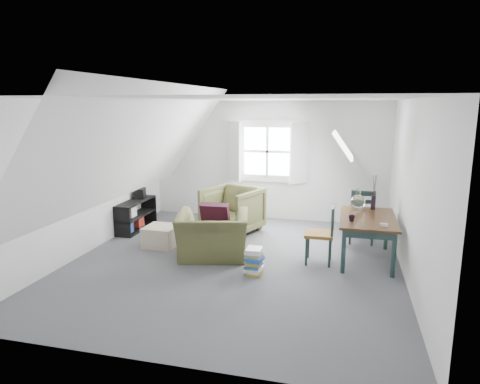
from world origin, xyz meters
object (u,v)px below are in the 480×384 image
(armchair_near, at_px, (213,257))
(armchair_far, at_px, (232,232))
(dining_table, at_px, (368,223))
(dining_chair_near, at_px, (322,233))
(dining_chair_far, at_px, (362,215))
(ottoman, at_px, (161,236))
(media_shelf, at_px, (134,217))
(magazine_stack, at_px, (254,261))

(armchair_near, height_order, armchair_far, armchair_far)
(dining_table, bearing_deg, dining_chair_near, -153.72)
(armchair_near, bearing_deg, armchair_far, -100.69)
(armchair_far, distance_m, dining_table, 2.68)
(dining_chair_far, relative_size, dining_chair_near, 1.07)
(dining_table, xyz_separation_m, dining_chair_near, (-0.68, -0.28, -0.13))
(ottoman, bearing_deg, dining_table, 2.46)
(dining_chair_near, height_order, media_shelf, dining_chair_near)
(armchair_near, relative_size, armchair_far, 1.15)
(dining_chair_near, bearing_deg, magazine_stack, -37.23)
(magazine_stack, bearing_deg, dining_table, 31.40)
(armchair_far, distance_m, dining_chair_near, 2.19)
(dining_chair_far, xyz_separation_m, dining_chair_near, (-0.63, -1.17, -0.03))
(armchair_far, relative_size, dining_chair_far, 0.99)
(dining_table, bearing_deg, armchair_near, -165.47)
(dining_chair_near, bearing_deg, armchair_far, -109.05)
(armchair_near, bearing_deg, ottoman, -29.50)
(armchair_far, height_order, media_shelf, media_shelf)
(armchair_near, height_order, dining_chair_near, dining_chair_near)
(dining_chair_far, height_order, dining_chair_near, dining_chair_far)
(dining_chair_far, bearing_deg, dining_table, 79.21)
(dining_chair_near, relative_size, media_shelf, 0.80)
(dining_chair_near, bearing_deg, armchair_near, -68.59)
(dining_chair_near, distance_m, media_shelf, 3.78)
(armchair_near, bearing_deg, magazine_stack, 133.99)
(dining_chair_near, relative_size, magazine_stack, 2.40)
(ottoman, xyz_separation_m, magazine_stack, (1.83, -0.83, 0.01))
(ottoman, relative_size, dining_table, 0.38)
(media_shelf, xyz_separation_m, magazine_stack, (2.75, -1.60, -0.07))
(armchair_far, distance_m, magazine_stack, 2.10)
(ottoman, height_order, dining_chair_far, dining_chair_far)
(armchair_near, xyz_separation_m, dining_chair_near, (1.71, 0.17, 0.48))
(armchair_near, bearing_deg, dining_table, 177.92)
(dining_chair_far, bearing_deg, dining_chair_near, 47.36)
(armchair_near, relative_size, magazine_stack, 2.93)
(armchair_far, bearing_deg, magazine_stack, -44.50)
(armchair_near, xyz_separation_m, dining_table, (2.39, 0.46, 0.61))
(armchair_near, height_order, media_shelf, media_shelf)
(dining_table, height_order, dining_chair_near, dining_chair_near)
(dining_chair_far, xyz_separation_m, media_shelf, (-4.29, -0.26, -0.25))
(ottoman, relative_size, dining_chair_far, 0.54)
(magazine_stack, bearing_deg, dining_chair_far, 50.44)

